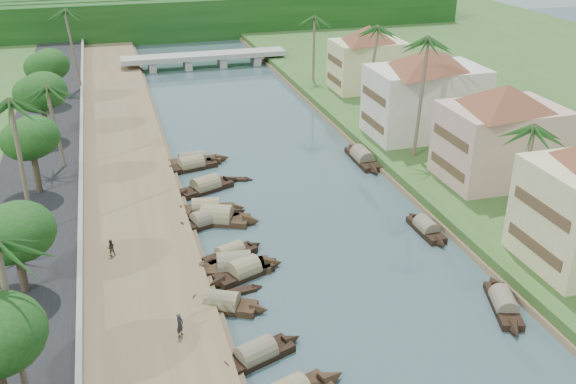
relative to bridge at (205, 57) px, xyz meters
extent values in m
plane|color=#354B4F|center=(0.00, -72.00, -1.72)|extent=(220.00, 220.00, 0.00)
cube|color=brown|center=(-16.00, -52.00, -1.32)|extent=(10.00, 180.00, 0.80)
cube|color=#2E5421|center=(19.00, -52.00, -1.12)|extent=(16.00, 180.00, 1.20)
cube|color=black|center=(-24.50, -52.00, -1.02)|extent=(8.00, 180.00, 1.40)
cube|color=slate|center=(-20.20, -52.00, -0.37)|extent=(0.40, 180.00, 1.10)
cube|color=#0F340E|center=(0.00, 23.00, 2.28)|extent=(120.00, 4.00, 8.00)
cube|color=#0F340E|center=(0.00, 28.00, 2.28)|extent=(120.00, 4.00, 8.00)
cube|color=#0F340E|center=(0.00, 33.00, 2.28)|extent=(120.00, 4.00, 8.00)
cube|color=gray|center=(0.00, 0.00, 0.28)|extent=(28.00, 4.00, 0.80)
cube|color=gray|center=(-9.00, 0.00, -0.82)|extent=(1.20, 3.50, 1.80)
cube|color=gray|center=(-3.00, 0.00, -0.82)|extent=(1.20, 3.50, 1.80)
cube|color=gray|center=(3.00, 0.00, -0.82)|extent=(1.20, 3.50, 1.80)
cube|color=gray|center=(9.00, 0.00, -0.82)|extent=(1.20, 3.50, 1.80)
cube|color=#503925|center=(12.95, -74.00, 1.48)|extent=(0.10, 6.40, 0.90)
cube|color=#503925|center=(12.95, -74.00, 4.68)|extent=(0.10, 6.40, 0.90)
cube|color=#D39C95|center=(20.00, -58.00, 3.23)|extent=(11.00, 8.00, 7.50)
pyramid|color=brown|center=(20.00, -58.00, 8.08)|extent=(14.11, 14.11, 2.20)
cube|color=#503925|center=(14.45, -58.00, 1.35)|extent=(0.10, 6.40, 0.90)
cube|color=#503925|center=(14.45, -58.00, 4.35)|extent=(0.10, 6.40, 0.90)
cube|color=silver|center=(19.00, -44.00, 3.48)|extent=(13.00, 8.00, 8.00)
pyramid|color=brown|center=(19.00, -44.00, 8.58)|extent=(15.59, 15.59, 2.20)
cube|color=#503925|center=(12.45, -44.00, 1.48)|extent=(0.10, 6.40, 0.90)
cube|color=#503925|center=(12.45, -44.00, 4.68)|extent=(0.10, 6.40, 0.90)
cube|color=beige|center=(20.00, -24.00, 2.98)|extent=(10.00, 7.00, 7.00)
pyramid|color=brown|center=(20.00, -24.00, 7.58)|extent=(12.62, 12.62, 2.20)
cube|color=#503925|center=(14.95, -24.00, 1.23)|extent=(0.10, 5.60, 0.90)
cube|color=#503925|center=(14.95, -24.00, 4.03)|extent=(0.10, 5.60, 0.90)
cone|color=black|center=(-5.40, -80.39, -1.44)|extent=(2.41, 2.38, 2.09)
cube|color=black|center=(-9.43, -77.11, -1.52)|extent=(5.44, 3.32, 0.70)
cone|color=black|center=(-6.72, -76.13, -1.44)|extent=(1.91, 1.91, 1.66)
cone|color=black|center=(-12.14, -78.09, -1.44)|extent=(1.91, 1.91, 1.66)
cylinder|color=#6E6852|center=(-9.43, -77.11, -1.14)|extent=(4.31, 2.97, 1.72)
cube|color=black|center=(-10.45, -70.93, -1.52)|extent=(5.21, 3.79, 0.70)
cone|color=black|center=(-7.98, -72.20, -1.44)|extent=(1.99, 2.02, 1.68)
cone|color=black|center=(-12.92, -69.66, -1.44)|extent=(1.99, 2.02, 1.68)
cylinder|color=#7D6F4F|center=(-10.45, -70.93, -1.14)|extent=(4.20, 3.31, 1.76)
cube|color=black|center=(-7.99, -67.02, -1.52)|extent=(5.14, 3.51, 0.70)
cone|color=black|center=(-5.52, -66.02, -1.44)|extent=(1.94, 2.08, 1.81)
cone|color=black|center=(-10.46, -68.02, -1.44)|extent=(1.94, 2.08, 1.81)
cylinder|color=#7D6F4F|center=(-7.99, -67.02, -1.14)|extent=(4.12, 3.16, 1.92)
cube|color=black|center=(-8.56, -66.01, -1.52)|extent=(5.88, 2.68, 0.70)
cone|color=black|center=(-5.43, -66.38, -1.44)|extent=(1.86, 2.01, 2.01)
cone|color=black|center=(-11.70, -65.65, -1.44)|extent=(1.86, 2.01, 2.01)
cylinder|color=#6E6852|center=(-8.56, -66.01, -1.14)|extent=(4.56, 2.60, 2.12)
cube|color=black|center=(-8.49, -64.07, -1.52)|extent=(4.81, 3.07, 0.70)
cone|color=black|center=(-6.12, -63.11, -1.44)|extent=(1.71, 1.70, 1.45)
cone|color=black|center=(-10.86, -65.03, -1.44)|extent=(1.71, 1.70, 1.45)
cylinder|color=#7D6F4F|center=(-8.49, -64.07, -1.14)|extent=(3.82, 2.72, 1.51)
cube|color=black|center=(-8.38, -57.44, -1.52)|extent=(6.20, 4.33, 0.70)
cone|color=black|center=(-5.42, -58.74, -1.44)|extent=(2.35, 2.48, 2.14)
cone|color=black|center=(-11.35, -56.14, -1.44)|extent=(2.35, 2.48, 2.14)
cylinder|color=#7D6F4F|center=(-8.38, -57.44, -1.14)|extent=(4.98, 3.85, 2.26)
cube|color=black|center=(-9.26, -57.61, -1.52)|extent=(6.11, 3.40, 0.70)
cone|color=black|center=(-6.15, -56.64, -1.44)|extent=(2.06, 1.99, 1.76)
cone|color=black|center=(-12.37, -58.57, -1.44)|extent=(2.06, 1.99, 1.76)
cylinder|color=#6E6852|center=(-9.26, -57.61, -1.14)|extent=(4.81, 3.06, 1.81)
cube|color=black|center=(-9.04, -55.28, -1.52)|extent=(5.59, 2.60, 0.70)
cone|color=black|center=(-6.09, -55.76, -1.44)|extent=(1.79, 1.81, 1.76)
cone|color=black|center=(-11.99, -54.80, -1.44)|extent=(1.79, 1.81, 1.76)
cylinder|color=#7D6F4F|center=(-9.04, -55.28, -1.14)|extent=(4.35, 2.47, 1.83)
cube|color=black|center=(-8.24, -50.35, -1.52)|extent=(5.87, 3.85, 0.70)
cone|color=black|center=(-5.38, -49.19, -1.44)|extent=(2.14, 2.20, 1.89)
cone|color=black|center=(-11.10, -51.51, -1.44)|extent=(2.14, 2.20, 1.89)
cylinder|color=#7D6F4F|center=(-8.24, -50.35, -1.14)|extent=(4.68, 3.43, 1.98)
cube|color=black|center=(-8.51, -42.99, -1.52)|extent=(6.17, 1.80, 0.70)
cone|color=black|center=(-5.09, -42.94, -1.44)|extent=(1.76, 1.56, 1.74)
cone|color=black|center=(-11.92, -43.04, -1.44)|extent=(1.76, 1.56, 1.74)
cylinder|color=#6E6852|center=(-8.51, -42.99, -1.14)|extent=(4.72, 1.85, 1.78)
cube|color=black|center=(-8.81, -44.32, -1.52)|extent=(5.77, 2.99, 0.70)
cone|color=black|center=(-5.84, -43.63, -1.44)|extent=(1.91, 1.93, 1.79)
cone|color=black|center=(-11.79, -45.01, -1.44)|extent=(1.91, 1.93, 1.79)
cylinder|color=#7D6F4F|center=(-8.81, -44.32, -1.14)|extent=(4.52, 2.76, 1.86)
cube|color=black|center=(9.10, -76.56, -1.52)|extent=(3.19, 5.71, 0.70)
cone|color=black|center=(10.04, -73.66, -1.44)|extent=(1.82, 1.91, 1.58)
cone|color=black|center=(8.15, -79.46, -1.44)|extent=(1.82, 1.91, 1.58)
cylinder|color=#6E6852|center=(9.10, -76.56, -1.14)|extent=(2.84, 4.49, 1.62)
cube|color=black|center=(9.10, -64.54, -1.52)|extent=(1.65, 4.86, 0.70)
cone|color=black|center=(9.04, -61.86, -1.44)|extent=(1.41, 1.42, 1.53)
cone|color=black|center=(9.16, -67.22, -1.44)|extent=(1.41, 1.42, 1.53)
cylinder|color=#6E6852|center=(9.10, -64.54, -1.14)|extent=(1.68, 3.72, 1.59)
cube|color=black|center=(9.96, -47.45, -1.52)|extent=(2.00, 6.67, 0.70)
cone|color=black|center=(10.02, -43.77, -1.44)|extent=(1.74, 1.91, 1.92)
cone|color=black|center=(9.90, -51.14, -1.44)|extent=(1.74, 1.91, 1.92)
cylinder|color=#6E6852|center=(9.96, -47.45, -1.14)|extent=(2.06, 5.10, 1.98)
cube|color=black|center=(-9.25, -69.33, -1.62)|extent=(3.51, 1.25, 0.35)
cone|color=black|center=(-7.34, -69.05, -1.62)|extent=(0.96, 0.88, 0.76)
cone|color=black|center=(-11.16, -69.61, -1.62)|extent=(0.96, 0.88, 0.76)
cube|color=black|center=(-5.33, -48.52, -1.62)|extent=(3.59, 1.72, 0.35)
cone|color=black|center=(-3.43, -49.10, -1.62)|extent=(1.05, 0.94, 0.71)
cone|color=black|center=(-7.24, -47.93, -1.62)|extent=(1.05, 0.94, 0.71)
cylinder|color=brown|center=(16.00, -67.63, 4.04)|extent=(0.57, 0.36, 9.13)
sphere|color=#1C4818|center=(16.00, -67.63, 8.42)|extent=(3.20, 3.20, 3.20)
cylinder|color=brown|center=(15.00, -50.13, 5.94)|extent=(0.88, 0.36, 12.92)
sphere|color=#1C4818|center=(15.00, -50.13, 12.14)|extent=(3.20, 3.20, 3.20)
cylinder|color=brown|center=(16.00, -34.01, 5.02)|extent=(1.69, 0.36, 11.04)
sphere|color=#1C4818|center=(16.00, -34.01, 10.33)|extent=(3.20, 3.20, 3.20)
cylinder|color=brown|center=(-23.00, -78.16, 4.76)|extent=(0.48, 0.36, 10.16)
cylinder|color=brown|center=(-24.00, -57.94, 5.52)|extent=(0.47, 0.36, 11.69)
sphere|color=#1C4818|center=(-24.00, -57.94, 11.13)|extent=(3.20, 3.20, 3.20)
cylinder|color=brown|center=(-22.00, -43.16, 3.97)|extent=(1.02, 0.36, 8.60)
sphere|color=#1C4818|center=(-22.00, -43.16, 8.10)|extent=(3.20, 3.20, 3.20)
cylinder|color=brown|center=(14.00, -17.30, 4.28)|extent=(0.44, 0.36, 9.61)
sphere|color=#1C4818|center=(14.00, -17.30, 8.89)|extent=(3.20, 3.20, 3.20)
cylinder|color=brown|center=(-20.50, -13.02, 5.34)|extent=(1.19, 0.36, 11.32)
sphere|color=#1C4818|center=(-20.50, -13.02, 10.77)|extent=(3.20, 3.20, 3.20)
cylinder|color=#443527|center=(-24.00, -66.69, 1.26)|extent=(0.60, 0.60, 3.24)
ellipsoid|color=#0F340E|center=(-24.00, -66.69, 4.36)|extent=(5.02, 5.02, 4.13)
cylinder|color=#443527|center=(-24.00, -49.22, 1.52)|extent=(0.60, 0.60, 3.77)
ellipsoid|color=#0F340E|center=(-24.00, -49.22, 5.12)|extent=(4.68, 4.68, 3.85)
cylinder|color=#443527|center=(-24.00, -33.49, 1.51)|extent=(0.60, 0.60, 3.76)
ellipsoid|color=#0F340E|center=(-24.00, -33.49, 5.10)|extent=(5.18, 5.18, 4.26)
cylinder|color=#443527|center=(-24.00, -19.39, 1.39)|extent=(0.60, 0.60, 3.51)
ellipsoid|color=#0F340E|center=(-24.00, -19.39, 4.75)|extent=(5.11, 5.11, 4.20)
cylinder|color=#443527|center=(24.00, -43.65, 1.17)|extent=(0.60, 0.60, 3.45)
ellipsoid|color=#0F340E|center=(24.00, -43.65, 4.47)|extent=(4.95, 4.95, 4.07)
imported|color=black|center=(-13.85, -74.22, -0.09)|extent=(0.68, 0.73, 1.67)
imported|color=#343124|center=(-17.87, -62.31, -0.21)|extent=(0.74, 0.60, 1.42)
camera|label=1|loc=(-16.57, -109.27, 25.65)|focal=40.00mm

